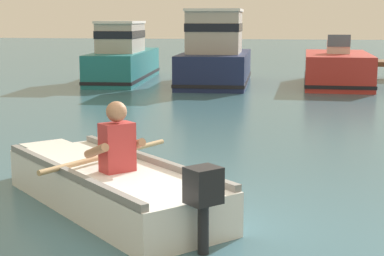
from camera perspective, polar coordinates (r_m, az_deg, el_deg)
ground_plane at (r=5.73m, az=0.62°, el=-10.60°), size 120.00×120.00×0.00m
rowboat_with_person at (r=6.76m, az=-7.85°, el=-5.21°), size 3.09×3.03×1.19m
moored_boat_teal at (r=20.58m, az=-6.43°, el=6.48°), size 1.98×5.77×1.99m
moored_boat_navy at (r=19.16m, az=2.20°, el=6.63°), size 2.23×4.83×2.35m
moored_boat_red at (r=19.61m, az=13.40°, el=5.32°), size 2.03×4.69×1.59m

